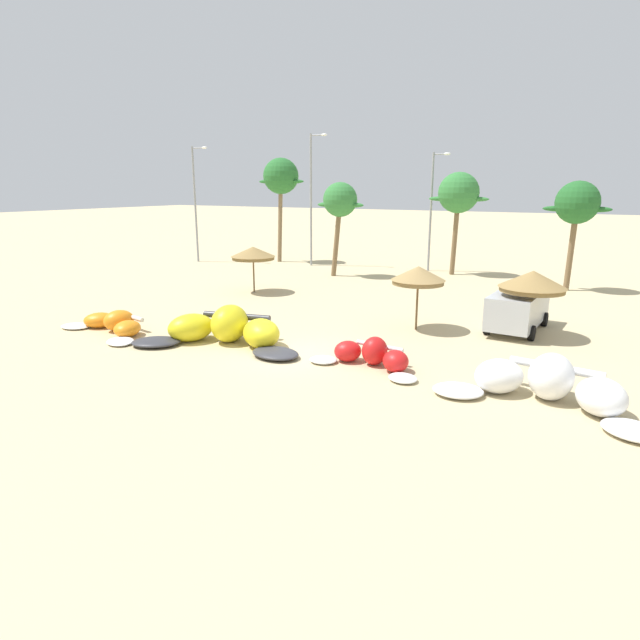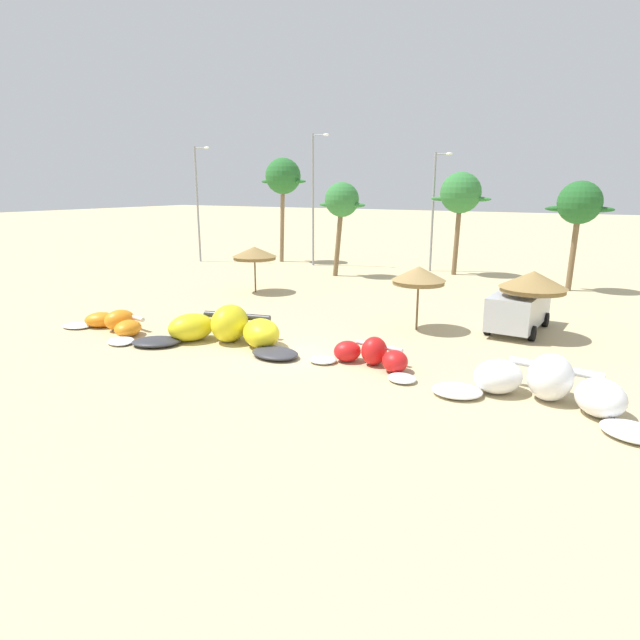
# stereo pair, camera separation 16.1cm
# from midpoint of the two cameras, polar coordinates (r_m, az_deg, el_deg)

# --- Properties ---
(ground_plane) EXTENTS (260.00, 260.00, 0.00)m
(ground_plane) POSITION_cam_midpoint_polar(r_m,az_deg,el_deg) (21.63, -2.98, -3.62)
(ground_plane) COLOR #C6B284
(kite_far_left) EXTENTS (5.66, 3.16, 0.97)m
(kite_far_left) POSITION_cam_midpoint_polar(r_m,az_deg,el_deg) (26.57, -21.01, -0.36)
(kite_far_left) COLOR white
(kite_far_left) RESTS_ON ground
(kite_left) EXTENTS (7.69, 4.46, 1.61)m
(kite_left) POSITION_cam_midpoint_polar(r_m,az_deg,el_deg) (23.16, -9.87, -1.02)
(kite_left) COLOR #333338
(kite_left) RESTS_ON ground
(kite_left_of_center) EXTENTS (4.70, 2.40, 1.09)m
(kite_left_of_center) POSITION_cam_midpoint_polar(r_m,az_deg,el_deg) (20.08, 5.66, -3.83)
(kite_left_of_center) COLOR white
(kite_left_of_center) RESTS_ON ground
(kite_center) EXTENTS (6.91, 3.55, 1.50)m
(kite_center) POSITION_cam_midpoint_polar(r_m,az_deg,el_deg) (18.10, 23.34, -6.48)
(kite_center) COLOR white
(kite_center) RESTS_ON ground
(beach_umbrella_near_van) EXTENTS (2.80, 2.80, 2.91)m
(beach_umbrella_near_van) POSITION_cam_midpoint_polar(r_m,az_deg,el_deg) (33.97, -6.89, 7.13)
(beach_umbrella_near_van) COLOR brown
(beach_umbrella_near_van) RESTS_ON ground
(beach_umbrella_middle) EXTENTS (2.51, 2.51, 3.02)m
(beach_umbrella_middle) POSITION_cam_midpoint_polar(r_m,az_deg,el_deg) (25.06, 10.71, 4.72)
(beach_umbrella_middle) COLOR brown
(beach_umbrella_middle) RESTS_ON ground
(beach_umbrella_near_palms) EXTENTS (2.92, 2.92, 2.99)m
(beach_umbrella_near_palms) POSITION_cam_midpoint_polar(r_m,az_deg,el_deg) (25.25, 22.05, 3.85)
(beach_umbrella_near_palms) COLOR brown
(beach_umbrella_near_palms) RESTS_ON ground
(parked_van) EXTENTS (2.36, 4.86, 1.84)m
(parked_van) POSITION_cam_midpoint_polar(r_m,az_deg,el_deg) (26.59, 20.74, 1.27)
(parked_van) COLOR #B2B7BC
(parked_van) RESTS_ON ground
(palm_leftmost) EXTENTS (4.60, 3.07, 8.99)m
(palm_leftmost) POSITION_cam_midpoint_polar(r_m,az_deg,el_deg) (47.77, -3.88, 14.97)
(palm_leftmost) COLOR #7F6647
(palm_leftmost) RESTS_ON ground
(palm_left) EXTENTS (3.75, 2.50, 6.90)m
(palm_left) POSITION_cam_midpoint_polar(r_m,az_deg,el_deg) (39.76, 2.46, 12.55)
(palm_left) COLOR brown
(palm_left) RESTS_ON ground
(palm_left_of_gap) EXTENTS (4.51, 3.00, 7.63)m
(palm_left_of_gap) POSITION_cam_midpoint_polar(r_m,az_deg,el_deg) (41.77, 14.92, 12.89)
(palm_left_of_gap) COLOR brown
(palm_left_of_gap) RESTS_ON ground
(palm_center_left) EXTENTS (4.01, 2.68, 6.94)m
(palm_center_left) POSITION_cam_midpoint_polar(r_m,az_deg,el_deg) (37.70, 26.12, 11.05)
(palm_center_left) COLOR brown
(palm_center_left) RESTS_ON ground
(lamppost_west) EXTENTS (1.73, 0.24, 9.91)m
(lamppost_west) POSITION_cam_midpoint_polar(r_m,az_deg,el_deg) (49.02, -12.80, 12.50)
(lamppost_west) COLOR gray
(lamppost_west) RESTS_ON ground
(lamppost_west_center) EXTENTS (1.59, 0.24, 10.73)m
(lamppost_west_center) POSITION_cam_midpoint_polar(r_m,az_deg,el_deg) (45.40, -0.54, 13.25)
(lamppost_west_center) COLOR gray
(lamppost_west_center) RESTS_ON ground
(lamppost_east_center) EXTENTS (1.42, 0.24, 9.11)m
(lamppost_east_center) POSITION_cam_midpoint_polar(r_m,az_deg,el_deg) (43.27, 12.24, 11.78)
(lamppost_east_center) COLOR gray
(lamppost_east_center) RESTS_ON ground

